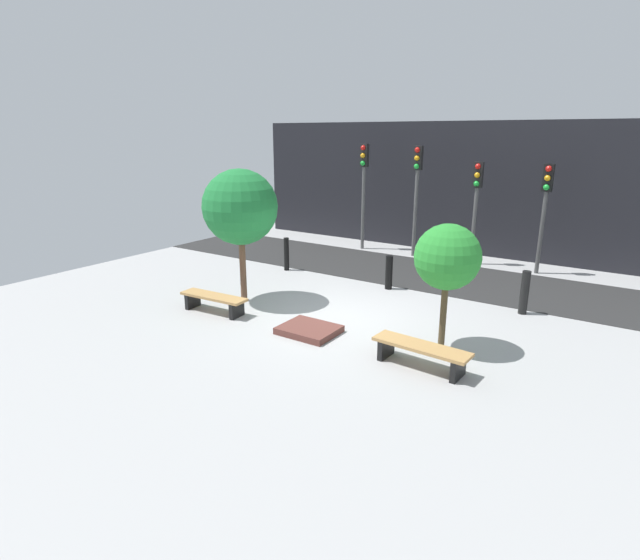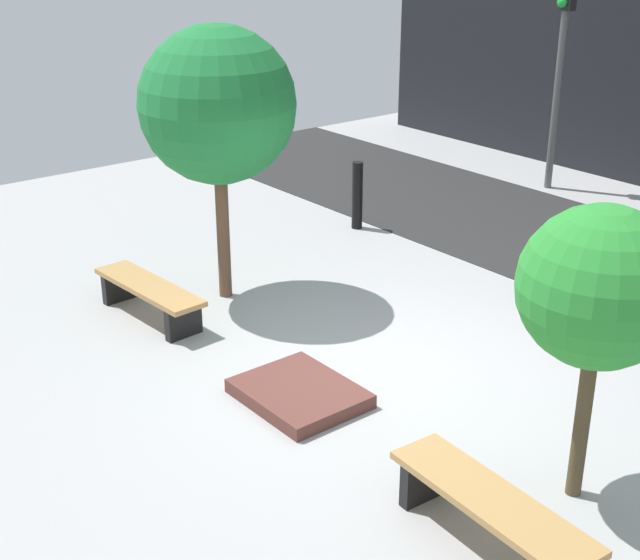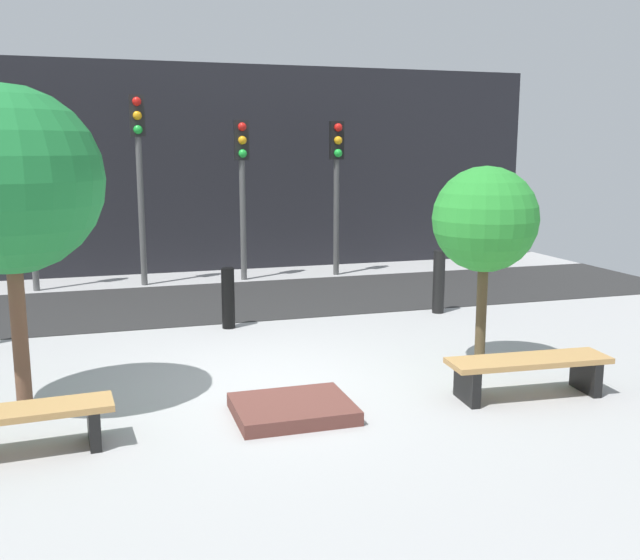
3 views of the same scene
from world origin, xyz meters
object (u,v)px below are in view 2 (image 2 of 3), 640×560
at_px(tree_behind_left_bench, 217,106).
at_px(traffic_light_west, 563,34).
at_px(planter_bed, 299,394).
at_px(bollard_far_left, 357,195).
at_px(tree_behind_right_bench, 600,288).
at_px(bench_right, 491,511).
at_px(bench_left, 149,294).
at_px(bollard_left, 547,267).

height_order(tree_behind_left_bench, traffic_light_west, traffic_light_west).
height_order(planter_bed, bollard_far_left, bollard_far_left).
height_order(bollard_far_left, traffic_light_west, traffic_light_west).
distance_m(tree_behind_left_bench, traffic_light_west, 6.83).
xyz_separation_m(tree_behind_left_bench, bollard_far_left, (-0.88, 2.91, -1.84)).
bearing_deg(tree_behind_right_bench, tree_behind_left_bench, 180.00).
relative_size(bench_right, tree_behind_left_bench, 0.55).
relative_size(bench_left, bench_right, 0.96).
xyz_separation_m(planter_bed, traffic_light_west, (-3.00, 7.66, 2.48)).
bearing_deg(bollard_far_left, bollard_left, 0.00).
height_order(bench_right, bollard_far_left, bollard_far_left).
bearing_deg(bollard_left, traffic_light_west, 127.53).
bearing_deg(bollard_far_left, tree_behind_left_bench, -73.12).
height_order(bench_left, tree_behind_left_bench, tree_behind_left_bench).
bearing_deg(tree_behind_right_bench, traffic_light_west, 129.34).
xyz_separation_m(tree_behind_left_bench, tree_behind_right_bench, (5.17, 0.00, -0.53)).
distance_m(planter_bed, traffic_light_west, 8.59).
xyz_separation_m(tree_behind_right_bench, bollard_left, (-2.59, 2.91, -1.37)).
height_order(tree_behind_right_bench, traffic_light_west, traffic_light_west).
bearing_deg(bollard_left, tree_behind_right_bench, -48.36).
bearing_deg(planter_bed, traffic_light_west, 111.41).
bearing_deg(tree_behind_right_bench, bollard_far_left, 154.34).
bearing_deg(bench_right, bollard_far_left, 150.72).
height_order(bench_left, tree_behind_right_bench, tree_behind_right_bench).
distance_m(bench_left, planter_bed, 2.60).
xyz_separation_m(bench_right, traffic_light_west, (-5.59, 7.86, 2.24)).
bearing_deg(planter_bed, bollard_far_left, 132.79).
xyz_separation_m(bollard_far_left, traffic_light_west, (0.47, 3.91, 2.05)).
distance_m(bench_left, tree_behind_right_bench, 5.49).
bearing_deg(planter_bed, bench_right, -4.42).
bearing_deg(bench_left, traffic_light_west, 89.20).
relative_size(bench_right, planter_bed, 1.54).
distance_m(tree_behind_right_bench, bollard_far_left, 6.85).
bearing_deg(traffic_light_west, bollard_far_left, -96.82).
relative_size(bench_left, bollard_left, 1.90).
xyz_separation_m(planter_bed, tree_behind_left_bench, (-2.59, 0.84, 2.28)).
distance_m(planter_bed, tree_behind_right_bench, 3.24).
distance_m(bench_left, bollard_left, 4.72).
bearing_deg(bollard_far_left, tree_behind_right_bench, -25.66).
distance_m(bollard_left, traffic_light_west, 5.36).
bearing_deg(planter_bed, tree_behind_left_bench, 162.03).
bearing_deg(traffic_light_west, bench_left, -86.97).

